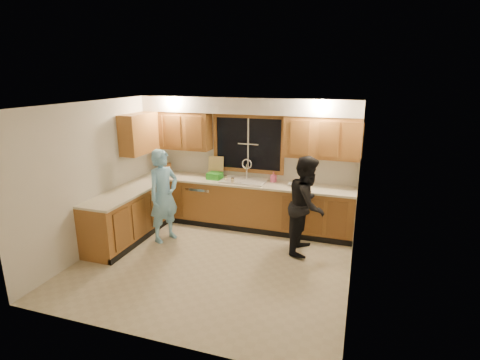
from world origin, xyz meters
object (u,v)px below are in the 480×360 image
Objects in this scene: stove at (107,228)px; dish_crate at (215,176)px; sink at (244,184)px; man at (164,196)px; knife_block at (168,168)px; dishwasher at (204,202)px; soap_bottle at (274,177)px; bowl at (295,185)px; woman at (307,205)px.

dish_crate is (1.20, 1.82, 0.53)m from stove.
man is (-1.16, -1.05, -0.03)m from sink.
sink is at bearing 45.39° from stove.
knife_block is 0.82× the size of dish_crate.
dishwasher is 4.12× the size of soap_bottle.
man is 2.39m from bowl.
woman is at bearing -64.40° from bowl.
dishwasher is 3.62× the size of bowl.
woman is 6.15× the size of dish_crate.
knife_block reaches higher than dish_crate.
soap_bottle is at bearing -32.50° from man.
dishwasher is 3.74× the size of knife_block.
sink is 3.92× the size of knife_block.
stove is at bearing 163.19° from man.
woman is at bearing -47.74° from soap_bottle.
dishwasher is 0.50× the size of woman.
stove is 3.36m from bowl.
woman is 1.16m from soap_bottle.
dishwasher is 3.06× the size of dish_crate.
dish_crate is at bearing 179.66° from bowl.
sink is 4.32× the size of soap_bottle.
knife_block is at bearing 47.48° from man.
soap_bottle is at bearing -35.22° from knife_block.
dish_crate is (0.56, 1.04, 0.15)m from man.
sink is at bearing 64.47° from woman.
stove is 2.24m from dish_crate.
man is at bearing 100.40° from woman.
dish_crate is at bearing 1.39° from dishwasher.
sink is 3.80× the size of bowl.
knife_block reaches higher than soap_bottle.
sink is at bearing -25.07° from man.
sink is 0.96m from dishwasher.
man is at bearing -145.29° from soap_bottle.
sink is 0.59m from soap_bottle.
stove is (-0.95, -1.81, 0.04)m from dishwasher.
dish_crate is 1.59m from bowl.
bowl is (2.79, 1.81, 0.50)m from stove.
soap_bottle is (-0.77, 0.85, 0.19)m from woman.
man reaches higher than knife_block.
man is (-0.31, -1.03, 0.42)m from dishwasher.
dishwasher is (-0.85, -0.01, -0.45)m from sink.
woman reaches higher than sink.
dishwasher is 0.49× the size of man.
dishwasher is 2.04m from stove.
woman is (2.48, 0.34, -0.01)m from man.
sink is 0.96× the size of stove.
dish_crate is (1.08, -0.09, -0.05)m from knife_block.
bowl is (2.67, -0.10, -0.08)m from knife_block.
soap_bottle reaches higher than stove.
knife_block is at bearing 177.81° from bowl.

